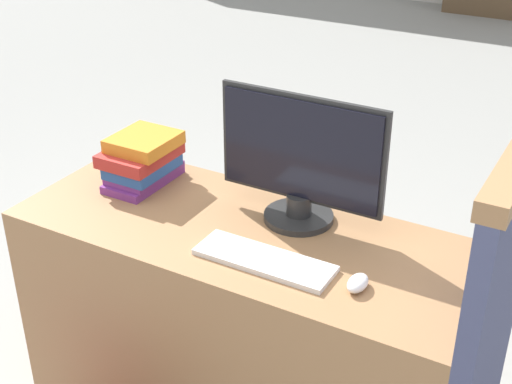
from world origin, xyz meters
TOP-DOWN VIEW (x-y plane):
  - desk at (0.00, 0.29)m, footprint 1.42×0.58m
  - carrel_divider at (0.74, 0.32)m, footprint 0.07×0.64m
  - monitor at (0.12, 0.42)m, footprint 0.53×0.21m
  - keyboard at (0.14, 0.16)m, footprint 0.40×0.13m
  - mouse at (0.41, 0.17)m, footprint 0.05×0.09m
  - book_stack at (-0.45, 0.39)m, footprint 0.20×0.27m

SIDE VIEW (x-z plane):
  - desk at x=0.00m, z-range 0.00..0.75m
  - carrel_divider at x=0.74m, z-range 0.01..1.19m
  - keyboard at x=0.14m, z-range 0.75..0.77m
  - mouse at x=0.41m, z-range 0.75..0.79m
  - book_stack at x=-0.45m, z-range 0.75..0.93m
  - monitor at x=0.12m, z-range 0.75..1.15m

